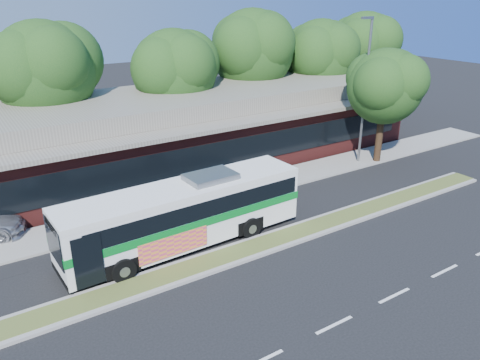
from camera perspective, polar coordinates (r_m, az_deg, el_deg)
The scene contains 12 objects.
ground at distance 21.44m, azimuth 7.97°, elevation -7.22°, with size 120.00×120.00×0.00m, color black.
median_strip at distance 21.80m, azimuth 6.95°, elevation -6.42°, with size 26.00×1.10×0.15m, color #495524.
sidewalk at distance 26.03m, azimuth -1.19°, elevation -1.41°, with size 44.00×2.60×0.12m, color gray.
plaza_building at distance 30.83m, azimuth -7.75°, elevation 6.22°, with size 33.20×11.20×4.45m.
lamp_post at distance 30.29m, azimuth 14.99°, elevation 10.80°, with size 0.93×0.18×9.07m.
tree_bg_b at distance 30.96m, azimuth -22.08°, elevation 12.53°, with size 6.69×6.00×9.00m.
tree_bg_c at distance 32.61m, azimuth -7.47°, elevation 13.31°, with size 6.24×5.60×8.26m.
tree_bg_d at distance 36.91m, azimuth 1.97°, elevation 15.76°, with size 6.91×6.20×9.37m.
tree_bg_e at distance 39.94m, azimuth 10.12°, elevation 14.93°, with size 6.47×5.80×8.50m.
tree_bg_f at distance 44.87m, azimuth 15.13°, elevation 15.68°, with size 6.69×6.00×8.92m.
transit_bus at distance 20.23m, azimuth -6.66°, elevation -3.60°, with size 10.95×2.83×3.05m.
sidewalk_tree at distance 31.09m, azimuth 17.54°, elevation 11.10°, with size 5.20×4.66×7.29m.
Camera 1 is at (-12.58, -13.93, 10.35)m, focal length 35.00 mm.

